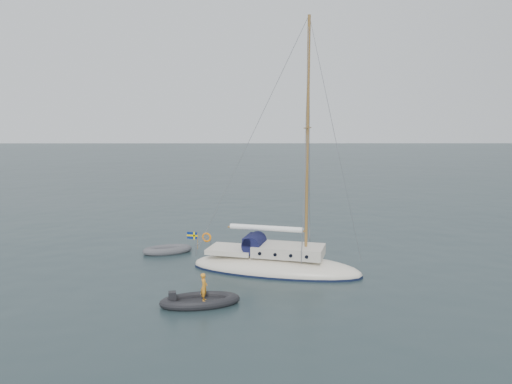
{
  "coord_description": "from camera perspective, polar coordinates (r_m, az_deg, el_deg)",
  "views": [
    {
      "loc": [
        -2.82,
        -28.09,
        7.93
      ],
      "look_at": [
        -2.7,
        0.0,
        3.91
      ],
      "focal_mm": 35.0,
      "sensor_mm": 36.0,
      "label": 1
    }
  ],
  "objects": [
    {
      "name": "sailboat",
      "position": [
        26.53,
        2.24,
        -6.93
      ],
      "size": [
        9.58,
        2.87,
        13.65
      ],
      "rotation": [
        0.0,
        0.0,
        -0.27
      ],
      "color": "beige",
      "rests_on": "ground"
    },
    {
      "name": "ground",
      "position": [
        29.33,
        5.33,
        -7.58
      ],
      "size": [
        300.0,
        300.0,
        0.0
      ],
      "primitive_type": "plane",
      "color": "black",
      "rests_on": "ground"
    },
    {
      "name": "rib",
      "position": [
        22.28,
        -6.45,
        -12.16
      ],
      "size": [
        3.52,
        1.6,
        1.42
      ],
      "rotation": [
        0.0,
        0.0,
        0.22
      ],
      "color": "black",
      "rests_on": "ground"
    },
    {
      "name": "dinghy",
      "position": [
        30.83,
        -10.09,
        -6.53
      ],
      "size": [
        2.99,
        1.35,
        0.43
      ],
      "rotation": [
        0.0,
        0.0,
        0.36
      ],
      "color": "#55565B",
      "rests_on": "ground"
    }
  ]
}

